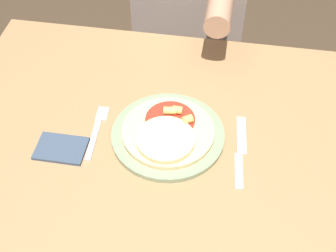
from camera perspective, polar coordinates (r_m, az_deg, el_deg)
The scene contains 7 objects.
dining_table at distance 1.22m, azimuth 1.93°, elevation -5.23°, with size 1.22×0.83×0.73m.
plate at distance 1.14m, azimuth -0.00°, elevation -1.10°, with size 0.28×0.28×0.01m.
pizza at distance 1.13m, azimuth -0.01°, elevation -0.71°, with size 0.23×0.23×0.04m.
fork at distance 1.18m, azimuth -8.63°, elevation -0.33°, with size 0.03×0.18×0.00m.
knife at distance 1.13m, azimuth 8.79°, elevation -3.18°, with size 0.03×0.22×0.00m.
napkin at distance 1.15m, azimuth -12.89°, elevation -2.68°, with size 0.12×0.08×0.01m.
person_diner at distance 1.67m, azimuth 2.86°, elevation 15.09°, with size 0.38×0.52×1.18m.
Camera 1 is at (0.08, -0.72, 1.61)m, focal length 50.00 mm.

